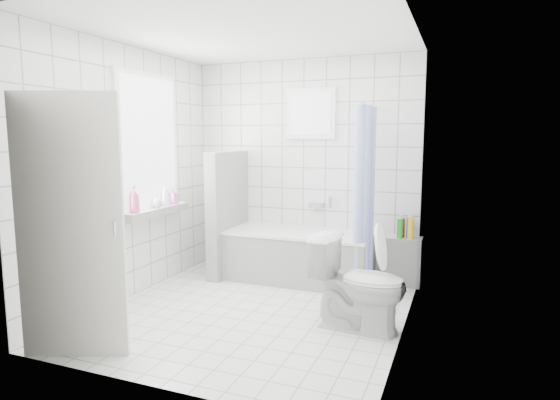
% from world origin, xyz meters
% --- Properties ---
extents(ground, '(3.00, 3.00, 0.00)m').
position_xyz_m(ground, '(0.00, 0.00, 0.00)').
color(ground, white).
rests_on(ground, ground).
extents(ceiling, '(3.00, 3.00, 0.00)m').
position_xyz_m(ceiling, '(0.00, 0.00, 2.60)').
color(ceiling, white).
rests_on(ceiling, ground).
extents(wall_back, '(2.80, 0.02, 2.60)m').
position_xyz_m(wall_back, '(0.00, 1.50, 1.30)').
color(wall_back, white).
rests_on(wall_back, ground).
extents(wall_front, '(2.80, 0.02, 2.60)m').
position_xyz_m(wall_front, '(0.00, -1.50, 1.30)').
color(wall_front, white).
rests_on(wall_front, ground).
extents(wall_left, '(0.02, 3.00, 2.60)m').
position_xyz_m(wall_left, '(-1.40, 0.00, 1.30)').
color(wall_left, white).
rests_on(wall_left, ground).
extents(wall_right, '(0.02, 3.00, 2.60)m').
position_xyz_m(wall_right, '(1.40, 0.00, 1.30)').
color(wall_right, white).
rests_on(wall_right, ground).
extents(window_left, '(0.01, 0.90, 1.40)m').
position_xyz_m(window_left, '(-1.35, 0.30, 1.60)').
color(window_left, white).
rests_on(window_left, wall_left).
extents(window_back, '(0.50, 0.01, 0.50)m').
position_xyz_m(window_back, '(0.10, 1.46, 1.95)').
color(window_back, white).
rests_on(window_back, wall_back).
extents(window_sill, '(0.18, 1.02, 0.08)m').
position_xyz_m(window_sill, '(-1.31, 0.30, 0.86)').
color(window_sill, white).
rests_on(window_sill, wall_left).
extents(door, '(0.76, 0.34, 2.00)m').
position_xyz_m(door, '(-0.88, -1.33, 1.00)').
color(door, silver).
rests_on(door, ground).
extents(bathtub, '(1.68, 0.77, 0.58)m').
position_xyz_m(bathtub, '(0.08, 1.12, 0.29)').
color(bathtub, white).
rests_on(bathtub, ground).
extents(partition_wall, '(0.15, 0.85, 1.50)m').
position_xyz_m(partition_wall, '(-0.83, 1.07, 0.75)').
color(partition_wall, white).
rests_on(partition_wall, ground).
extents(tiled_ledge, '(0.40, 0.24, 0.55)m').
position_xyz_m(tiled_ledge, '(1.24, 1.38, 0.28)').
color(tiled_ledge, white).
rests_on(tiled_ledge, ground).
extents(toilet, '(0.85, 0.53, 0.83)m').
position_xyz_m(toilet, '(1.03, -0.03, 0.41)').
color(toilet, white).
rests_on(toilet, ground).
extents(curtain_rod, '(0.02, 0.80, 0.02)m').
position_xyz_m(curtain_rod, '(0.86, 1.10, 2.00)').
color(curtain_rod, silver).
rests_on(curtain_rod, wall_back).
extents(shower_curtain, '(0.14, 0.48, 1.78)m').
position_xyz_m(shower_curtain, '(0.86, 0.97, 1.10)').
color(shower_curtain, '#4157C1').
rests_on(shower_curtain, curtain_rod).
extents(tub_faucet, '(0.18, 0.06, 0.06)m').
position_xyz_m(tub_faucet, '(0.18, 1.46, 0.85)').
color(tub_faucet, silver).
rests_on(tub_faucet, wall_back).
extents(sill_bottles, '(0.17, 0.80, 0.27)m').
position_xyz_m(sill_bottles, '(-1.30, 0.28, 1.02)').
color(sill_bottles, silver).
rests_on(sill_bottles, window_sill).
extents(ledge_bottles, '(0.18, 0.16, 0.25)m').
position_xyz_m(ledge_bottles, '(1.26, 1.34, 0.66)').
color(ledge_bottles, yellow).
rests_on(ledge_bottles, tiled_ledge).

